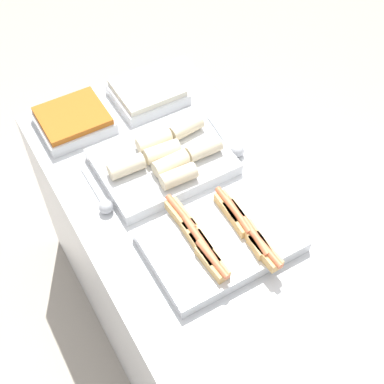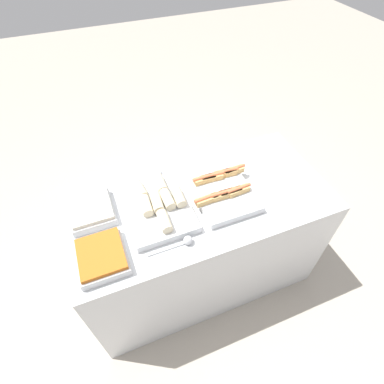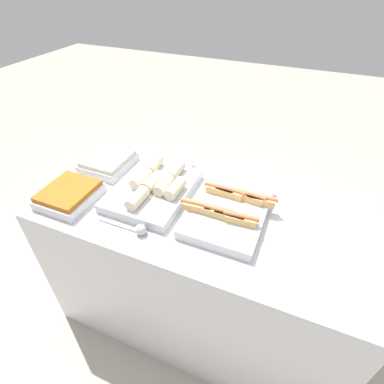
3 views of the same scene
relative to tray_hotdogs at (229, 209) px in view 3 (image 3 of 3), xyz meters
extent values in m
plane|color=#ADA393|center=(-0.14, 0.00, -0.96)|extent=(12.00, 12.00, 0.00)
cube|color=silver|center=(-0.14, 0.00, -0.50)|extent=(1.61, 0.80, 0.92)
cube|color=silver|center=(0.00, 0.00, -0.01)|extent=(0.34, 0.49, 0.05)
cube|color=tan|center=(0.02, -0.08, 0.03)|extent=(0.14, 0.05, 0.04)
cylinder|color=#D66B42|center=(0.02, -0.08, 0.05)|extent=(0.16, 0.02, 0.02)
cube|color=tan|center=(0.07, 0.08, 0.03)|extent=(0.14, 0.06, 0.04)
cylinder|color=#D66B42|center=(0.07, 0.08, 0.05)|extent=(0.16, 0.04, 0.02)
cube|color=tan|center=(-0.07, 0.08, 0.03)|extent=(0.14, 0.04, 0.04)
cylinder|color=#D66B42|center=(-0.07, 0.08, 0.05)|extent=(0.16, 0.02, 0.02)
cube|color=tan|center=(-0.03, 0.08, 0.03)|extent=(0.14, 0.05, 0.04)
cylinder|color=#D66B42|center=(-0.03, 0.08, 0.05)|extent=(0.16, 0.03, 0.02)
cube|color=tan|center=(0.08, -0.08, 0.03)|extent=(0.14, 0.05, 0.04)
cylinder|color=#D66B42|center=(0.08, -0.08, 0.05)|extent=(0.16, 0.03, 0.02)
cube|color=tan|center=(0.13, 0.08, 0.03)|extent=(0.14, 0.05, 0.04)
cylinder|color=#D66B42|center=(0.13, 0.08, 0.05)|extent=(0.16, 0.03, 0.02)
cube|color=tan|center=(-0.03, -0.08, 0.03)|extent=(0.14, 0.05, 0.04)
cylinder|color=#D66B42|center=(-0.03, -0.08, 0.05)|extent=(0.16, 0.02, 0.02)
cube|color=tan|center=(-0.13, -0.08, 0.03)|extent=(0.14, 0.05, 0.04)
cylinder|color=#D66B42|center=(-0.13, -0.08, 0.05)|extent=(0.16, 0.03, 0.02)
cube|color=silver|center=(-0.41, 0.00, -0.01)|extent=(0.36, 0.47, 0.05)
cylinder|color=beige|center=(-0.47, 0.00, 0.04)|extent=(0.06, 0.13, 0.06)
cylinder|color=beige|center=(-0.34, 0.14, 0.04)|extent=(0.06, 0.13, 0.06)
cylinder|color=beige|center=(-0.41, -0.14, 0.04)|extent=(0.06, 0.13, 0.06)
cylinder|color=beige|center=(-0.47, 0.14, 0.04)|extent=(0.07, 0.14, 0.06)
cylinder|color=beige|center=(-0.28, -0.01, 0.04)|extent=(0.06, 0.13, 0.06)
cylinder|color=beige|center=(-0.34, 0.00, 0.04)|extent=(0.06, 0.13, 0.06)
cylinder|color=beige|center=(-0.41, -0.01, 0.04)|extent=(0.07, 0.13, 0.06)
cube|color=silver|center=(-0.77, -0.21, -0.01)|extent=(0.24, 0.27, 0.05)
cube|color=#B7601E|center=(-0.77, -0.21, 0.03)|extent=(0.23, 0.25, 0.02)
cube|color=silver|center=(-0.77, 0.12, -0.01)|extent=(0.24, 0.27, 0.05)
cube|color=silver|center=(-0.77, 0.12, 0.03)|extent=(0.23, 0.25, 0.02)
cylinder|color=#B2B5BA|center=(-0.43, -0.27, -0.03)|extent=(0.22, 0.01, 0.01)
sphere|color=#B2B5BA|center=(-0.32, -0.27, -0.01)|extent=(0.05, 0.05, 0.05)
cylinder|color=#B2B5BA|center=(-0.43, 0.27, -0.03)|extent=(0.24, 0.03, 0.01)
sphere|color=#B2B5BA|center=(-0.31, 0.27, -0.01)|extent=(0.05, 0.05, 0.05)
camera|label=1|loc=(0.79, -0.57, 1.48)|focal=50.00mm
camera|label=2|loc=(-0.63, -1.10, 1.34)|focal=28.00mm
camera|label=3|loc=(0.25, -1.04, 0.93)|focal=28.00mm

